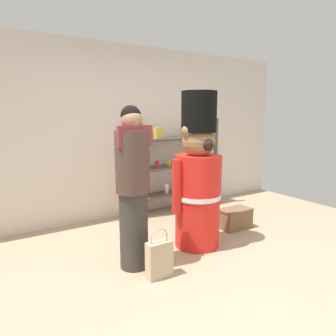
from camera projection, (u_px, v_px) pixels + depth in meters
name	position (u px, v px, depth m)	size (l,w,h in m)	color
ground_plane	(210.00, 272.00, 3.09)	(6.40, 6.40, 0.00)	tan
back_wall	(119.00, 132.00, 4.70)	(6.40, 0.12, 2.60)	silver
merchandise_shelf	(176.00, 165.00, 5.09)	(1.51, 0.35, 1.51)	#4C4742
teddy_bear_guard	(198.00, 179.00, 3.61)	(0.70, 0.55, 1.83)	red
person_shopper	(133.00, 186.00, 3.08)	(0.36, 0.34, 1.66)	#38332D
shopping_bag	(159.00, 259.00, 2.98)	(0.26, 0.12, 0.50)	#C1AD89
display_crate	(235.00, 218.00, 4.29)	(0.45, 0.27, 0.28)	brown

